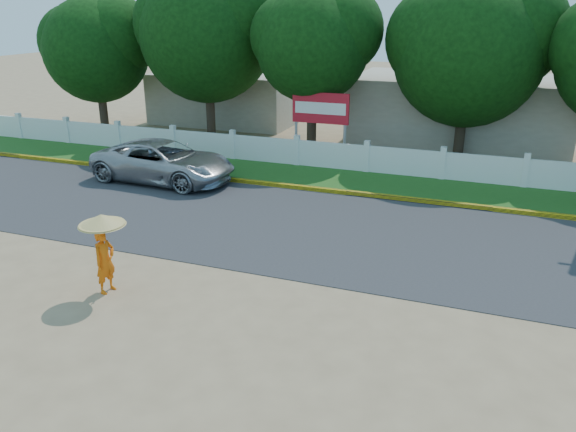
# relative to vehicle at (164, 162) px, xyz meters

# --- Properties ---
(ground) EXTENTS (120.00, 120.00, 0.00)m
(ground) POSITION_rel_vehicle_xyz_m (7.04, -7.26, -0.78)
(ground) COLOR #9E8460
(ground) RESTS_ON ground
(road) EXTENTS (60.00, 7.00, 0.02)m
(road) POSITION_rel_vehicle_xyz_m (7.04, -2.76, -0.77)
(road) COLOR #38383A
(road) RESTS_ON ground
(grass_verge) EXTENTS (60.00, 3.50, 0.03)m
(grass_verge) POSITION_rel_vehicle_xyz_m (7.04, 2.49, -0.76)
(grass_verge) COLOR #2D601E
(grass_verge) RESTS_ON ground
(curb) EXTENTS (40.00, 0.18, 0.16)m
(curb) POSITION_rel_vehicle_xyz_m (7.04, 0.79, -0.70)
(curb) COLOR yellow
(curb) RESTS_ON ground
(fence) EXTENTS (40.00, 0.10, 1.10)m
(fence) POSITION_rel_vehicle_xyz_m (7.04, 3.94, -0.23)
(fence) COLOR silver
(fence) RESTS_ON ground
(building_near) EXTENTS (10.00, 6.00, 3.20)m
(building_near) POSITION_rel_vehicle_xyz_m (10.04, 10.74, 0.82)
(building_near) COLOR #B7AD99
(building_near) RESTS_ON ground
(building_far) EXTENTS (8.00, 5.00, 2.80)m
(building_far) POSITION_rel_vehicle_xyz_m (-2.96, 11.74, 0.62)
(building_far) COLOR #B7AD99
(building_far) RESTS_ON ground
(vehicle) EXTENTS (5.71, 2.87, 1.55)m
(vehicle) POSITION_rel_vehicle_xyz_m (0.00, 0.00, 0.00)
(vehicle) COLOR #9C9FA3
(vehicle) RESTS_ON ground
(monk_with_parasol) EXTENTS (1.08, 1.08, 1.96)m
(monk_with_parasol) POSITION_rel_vehicle_xyz_m (3.62, -8.28, 0.50)
(monk_with_parasol) COLOR #E25E0B
(monk_with_parasol) RESTS_ON ground
(billboard) EXTENTS (2.50, 0.13, 2.95)m
(billboard) POSITION_rel_vehicle_xyz_m (4.71, 5.03, 1.37)
(billboard) COLOR gray
(billboard) RESTS_ON ground
(tree_row) EXTENTS (35.80, 6.93, 8.84)m
(tree_row) POSITION_rel_vehicle_xyz_m (7.86, 7.05, 4.13)
(tree_row) COLOR #473828
(tree_row) RESTS_ON ground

